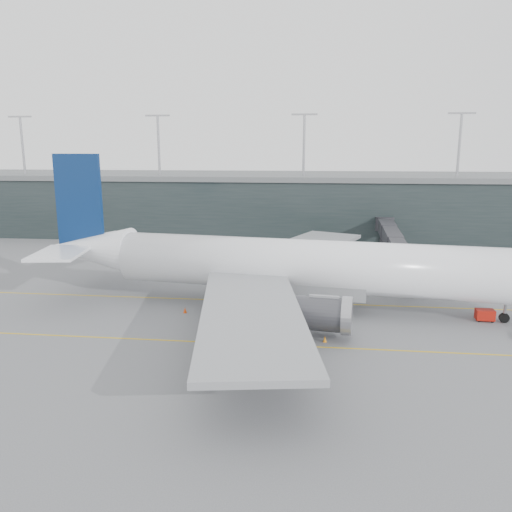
# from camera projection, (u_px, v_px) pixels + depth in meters

# --- Properties ---
(ground) EXTENTS (320.00, 320.00, 0.00)m
(ground) POSITION_uv_depth(u_px,v_px,m) (261.00, 293.00, 75.05)
(ground) COLOR #57575C
(ground) RESTS_ON ground
(taxiline_a) EXTENTS (160.00, 0.25, 0.02)m
(taxiline_a) POSITION_uv_depth(u_px,v_px,m) (258.00, 301.00, 71.16)
(taxiline_a) COLOR gold
(taxiline_a) RESTS_ON ground
(taxiline_b) EXTENTS (160.00, 0.25, 0.02)m
(taxiline_b) POSITION_uv_depth(u_px,v_px,m) (242.00, 344.00, 55.62)
(taxiline_b) COLOR gold
(taxiline_b) RESTS_ON ground
(taxiline_lead_main) EXTENTS (0.25, 60.00, 0.02)m
(taxiline_lead_main) POSITION_uv_depth(u_px,v_px,m) (298.00, 265.00, 93.92)
(taxiline_lead_main) COLOR gold
(taxiline_lead_main) RESTS_ON ground
(terminal) EXTENTS (240.00, 36.00, 29.00)m
(terminal) POSITION_uv_depth(u_px,v_px,m) (284.00, 203.00, 129.81)
(terminal) COLOR #1C2727
(terminal) RESTS_ON ground
(main_aircraft) EXTENTS (73.66, 68.74, 20.65)m
(main_aircraft) POSITION_uv_depth(u_px,v_px,m) (304.00, 267.00, 67.05)
(main_aircraft) COLOR white
(main_aircraft) RESTS_ON ground
(jet_bridge) EXTENTS (6.02, 44.29, 6.65)m
(jet_bridge) POSITION_uv_depth(u_px,v_px,m) (389.00, 237.00, 94.64)
(jet_bridge) COLOR #28282D
(jet_bridge) RESTS_ON ground
(gse_cart) EXTENTS (2.26, 1.48, 1.51)m
(gse_cart) POSITION_uv_depth(u_px,v_px,m) (485.00, 315.00, 62.82)
(gse_cart) COLOR #A6150B
(gse_cart) RESTS_ON ground
(uld_a) EXTENTS (2.19, 1.94, 1.69)m
(uld_a) POSITION_uv_depth(u_px,v_px,m) (236.00, 270.00, 86.25)
(uld_a) COLOR #3B3B40
(uld_a) RESTS_ON ground
(uld_b) EXTENTS (2.58, 2.30, 1.96)m
(uld_b) POSITION_uv_depth(u_px,v_px,m) (255.00, 269.00, 86.24)
(uld_b) COLOR #3B3B40
(uld_b) RESTS_ON ground
(uld_c) EXTENTS (2.42, 2.08, 1.95)m
(uld_c) POSITION_uv_depth(u_px,v_px,m) (270.00, 270.00, 85.67)
(uld_c) COLOR #3B3B40
(uld_c) RESTS_ON ground
(cone_wing_stbd) EXTENTS (0.44, 0.44, 0.69)m
(cone_wing_stbd) POSITION_uv_depth(u_px,v_px,m) (325.00, 339.00, 56.03)
(cone_wing_stbd) COLOR orange
(cone_wing_stbd) RESTS_ON ground
(cone_wing_port) EXTENTS (0.50, 0.50, 0.80)m
(cone_wing_port) POSITION_uv_depth(u_px,v_px,m) (327.00, 276.00, 83.71)
(cone_wing_port) COLOR #CA3D0B
(cone_wing_port) RESTS_ON ground
(cone_tail) EXTENTS (0.49, 0.49, 0.77)m
(cone_tail) POSITION_uv_depth(u_px,v_px,m) (185.00, 310.00, 66.07)
(cone_tail) COLOR #D23F0B
(cone_tail) RESTS_ON ground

